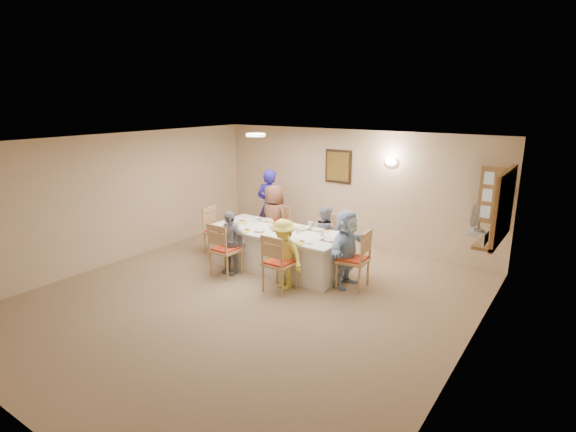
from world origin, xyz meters
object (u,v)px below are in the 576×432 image
Objects in this scene: desk_fan at (477,221)px; chair_front_left at (226,249)px; diner_front_left at (230,242)px; chair_left_end at (218,230)px; dining_table at (278,249)px; chair_back_right at (327,239)px; diner_right_end at (346,248)px; chair_front_right at (280,262)px; chair_right_end at (353,259)px; diner_back_left at (274,219)px; chair_back_left at (278,229)px; condiment_ketchup at (276,223)px; serving_hatch at (504,206)px; diner_front_right at (284,254)px; diner_back_right at (324,235)px; caregiver at (270,207)px.

desk_fan reaches higher than chair_front_left.
desk_fan is 4.22m from diner_front_left.
chair_front_left is 1.24m from chair_left_end.
chair_back_right is (0.60, 0.80, 0.09)m from dining_table.
chair_left_end reaches higher than chair_back_right.
chair_left_end is 0.72× the size of diner_right_end.
chair_front_right reaches higher than chair_left_end.
chair_front_left is 2.29m from chair_right_end.
desk_fan is at bearing -170.59° from chair_front_right.
chair_front_right is at bearing 135.19° from diner_back_left.
chair_left_end is 0.82× the size of diner_front_left.
desk_fan is at bearing -26.44° from chair_back_left.
condiment_ketchup is at bearing 134.73° from diner_back_left.
serving_hatch is 1.50× the size of chair_front_left.
diner_front_right is (0.00, -1.48, 0.13)m from chair_back_right.
diner_front_left reaches higher than chair_front_left.
diner_front_left is (-0.60, -0.68, 0.21)m from dining_table.
serving_hatch is at bearing -166.93° from diner_back_right.
chair_right_end is (-1.95, 0.32, -1.04)m from desk_fan.
diner_right_end is (2.97, 0.00, 0.19)m from chair_left_end.
chair_left_end is (-5.05, 0.32, -1.06)m from desk_fan.
chair_back_left is 2.29m from chair_right_end.
diner_back_left is (-4.21, -0.35, -0.78)m from serving_hatch.
serving_hatch is 1.58× the size of chair_back_left.
chair_back_right is at bearing -75.27° from chair_left_end.
chair_left_end is 1.19m from diner_back_left.
caregiver is at bearing 130.95° from chair_back_left.
chair_front_left is 0.69× the size of diner_back_left.
condiment_ketchup is (-3.55, 0.31, -0.67)m from desk_fan.
diner_back_right is (-3.01, -0.35, -0.91)m from serving_hatch.
condiment_ketchup reaches higher than chair_back_right.
chair_front_right is 0.97× the size of chair_right_end.
chair_back_right is 2.29m from chair_left_end.
chair_front_left is at bearing -156.46° from serving_hatch.
condiment_ketchup is (1.50, -0.01, 0.40)m from chair_left_end.
diner_front_left is 1.90m from caregiver.
dining_table is 1.56m from chair_right_end.
desk_fan is 2.28m from diner_right_end.
condiment_ketchup is (0.55, 0.79, 0.38)m from chair_front_left.
chair_back_left is at bearing -83.85° from diner_back_left.
caregiver is (-1.65, 0.35, 0.36)m from chair_back_right.
desk_fan is 0.11× the size of dining_table.
serving_hatch is 1.27× the size of diner_front_left.
serving_hatch reaches higher than chair_front_right.
condiment_ketchup is at bearing 118.74° from caregiver.
diner_back_left reaches higher than diner_front_left.
chair_left_end is 0.80× the size of diner_front_right.
diner_back_right is at bearing 48.58° from dining_table.
chair_front_left is at bearing -74.20° from chair_right_end.
serving_hatch is 0.90× the size of caregiver.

